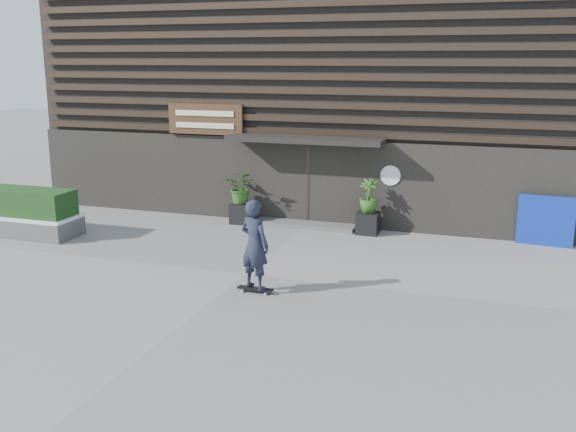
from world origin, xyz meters
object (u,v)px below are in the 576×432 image
(planter_pot_right, at_px, (368,223))
(raised_bed, at_px, (19,225))
(planter_pot_left, at_px, (242,213))
(skateboarder, at_px, (255,245))
(blue_tarp, at_px, (546,221))

(planter_pot_right, xyz_separation_m, raised_bed, (-9.22, -3.12, -0.05))
(planter_pot_left, relative_size, raised_bed, 0.17)
(skateboarder, bearing_deg, blue_tarp, 44.35)
(blue_tarp, bearing_deg, planter_pot_right, -171.64)
(blue_tarp, relative_size, skateboarder, 0.71)
(planter_pot_left, height_order, skateboarder, skateboarder)
(planter_pot_left, height_order, raised_bed, planter_pot_left)
(skateboarder, bearing_deg, planter_pot_left, 115.19)
(blue_tarp, height_order, skateboarder, skateboarder)
(planter_pot_right, xyz_separation_m, skateboarder, (-1.24, -5.43, 0.74))
(planter_pot_left, distance_m, skateboarder, 6.05)
(planter_pot_left, distance_m, planter_pot_right, 3.80)
(raised_bed, distance_m, skateboarder, 8.34)
(planter_pot_left, height_order, blue_tarp, blue_tarp)
(skateboarder, bearing_deg, raised_bed, 163.85)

